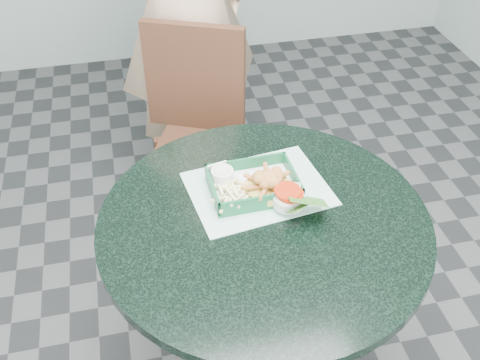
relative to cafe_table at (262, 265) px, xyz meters
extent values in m
cylinder|color=#23252C|center=(0.00, 0.00, -0.20)|extent=(0.09, 0.09, 0.70)
cylinder|color=#1D3724|center=(0.00, 0.00, 0.15)|extent=(0.91, 0.91, 0.03)
cube|color=black|center=(-0.05, 0.73, -0.13)|extent=(0.41, 0.41, 0.04)
cube|color=black|center=(-0.05, 0.92, 0.12)|extent=(0.41, 0.04, 0.46)
cube|color=black|center=(-0.22, 0.56, -0.37)|extent=(0.04, 0.04, 0.43)
cube|color=black|center=(0.13, 0.56, -0.37)|extent=(0.04, 0.04, 0.43)
cube|color=black|center=(-0.22, 0.91, -0.37)|extent=(0.04, 0.04, 0.43)
cube|color=black|center=(0.13, 0.91, -0.37)|extent=(0.04, 0.04, 0.43)
cube|color=#A2D5C4|center=(0.01, 0.12, 0.17)|extent=(0.43, 0.34, 0.00)
cube|color=#135730|center=(0.00, 0.12, 0.18)|extent=(0.25, 0.18, 0.01)
cube|color=white|center=(0.00, 0.12, 0.18)|extent=(0.23, 0.17, 0.00)
cube|color=#135730|center=(0.00, 0.20, 0.20)|extent=(0.25, 0.01, 0.04)
cube|color=#135730|center=(0.00, 0.03, 0.20)|extent=(0.25, 0.01, 0.04)
cube|color=#135730|center=(0.12, 0.12, 0.20)|extent=(0.01, 0.18, 0.04)
cube|color=#135730|center=(-0.12, 0.12, 0.20)|extent=(0.01, 0.18, 0.04)
cylinder|color=gold|center=(0.03, 0.09, 0.20)|extent=(0.13, 0.13, 0.02)
cylinder|color=white|center=(-0.08, 0.15, 0.22)|extent=(0.06, 0.06, 0.03)
cylinder|color=beige|center=(-0.08, 0.15, 0.24)|extent=(0.06, 0.06, 0.00)
cylinder|color=silver|center=(0.07, 0.02, 0.20)|extent=(0.09, 0.09, 0.03)
torus|color=beige|center=(0.07, 0.02, 0.22)|extent=(0.08, 0.08, 0.01)
cylinder|color=#B12509|center=(0.07, 0.02, 0.23)|extent=(0.08, 0.08, 0.01)
camera|label=1|loc=(-0.31, -1.06, 1.26)|focal=42.00mm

